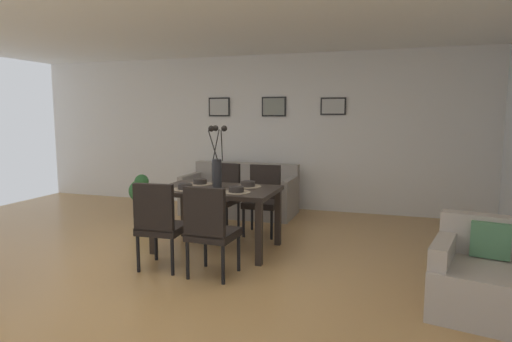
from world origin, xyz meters
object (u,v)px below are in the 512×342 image
centerpiece_vase (217,164)px  bowl_far_right (248,183)px  framed_picture_center (274,107)px  bowl_near_left (185,186)px  bowl_far_left (236,189)px  bowl_near_right (200,181)px  dining_chair_far_left (210,227)px  framed_picture_right (333,106)px  sofa (240,196)px  potted_plant (141,193)px  dining_chair_near_right (223,193)px  dining_chair_far_right (263,196)px  framed_picture_left (219,107)px  armchair (487,279)px  dining_chair_near_left (159,222)px  dining_table (217,196)px

centerpiece_vase → bowl_far_right: (0.31, 0.20, -0.24)m
framed_picture_center → bowl_near_left: bearing=-96.7°
bowl_far_left → bowl_near_right: bearing=147.5°
dining_chair_far_left → bowl_near_left: bearing=132.0°
bowl_far_right → framed_picture_right: bearing=73.3°
centerpiece_vase → sofa: (-0.39, 1.87, -0.74)m
bowl_near_left → framed_picture_center: bearing=83.3°
bowl_far_right → potted_plant: (-2.15, 1.02, -0.41)m
dining_chair_near_right → dining_chair_far_right: (0.60, -0.03, 0.00)m
centerpiece_vase → framed_picture_left: 2.75m
bowl_far_left → armchair: size_ratio=0.18×
dining_chair_near_right → framed_picture_right: 2.39m
framed_picture_left → bowl_near_left: bearing=-75.7°
centerpiece_vase → bowl_far_left: (0.31, -0.20, -0.24)m
dining_chair_far_left → bowl_far_left: 0.73m
bowl_near_left → bowl_far_left: 0.63m
framed_picture_right → potted_plant: (-2.83, -1.25, -1.36)m
centerpiece_vase → bowl_far_left: bearing=-32.8°
dining_chair_far_left → framed_picture_center: size_ratio=2.18×
bowl_near_right → framed_picture_left: size_ratio=0.43×
dining_chair_far_right → framed_picture_right: (0.69, 1.62, 1.22)m
dining_chair_near_left → dining_chair_far_left: size_ratio=1.00×
dining_chair_near_left → centerpiece_vase: 1.02m
bowl_far_left → bowl_far_right: same height
armchair → framed_picture_right: framed_picture_right is taller
bowl_near_right → potted_plant: size_ratio=0.25×
framed_picture_left → framed_picture_right: size_ratio=0.96×
dining_table → bowl_near_right: bearing=147.5°
framed_picture_right → framed_picture_center: bearing=-180.0°
dining_chair_near_right → bowl_near_right: (-0.02, -0.67, 0.27)m
dining_chair_near_right → framed_picture_center: (0.29, 1.59, 1.22)m
dining_chair_far_left → dining_chair_near_left: bearing=175.9°
dining_chair_far_left → potted_plant: 2.99m
potted_plant → bowl_near_left: bearing=-43.0°
dining_chair_far_left → centerpiece_vase: 1.05m
dining_chair_near_right → potted_plant: (-1.55, 0.35, -0.14)m
framed_picture_right → sofa: bearing=-156.9°
dining_chair_near_left → framed_picture_left: bearing=102.1°
dining_chair_near_right → bowl_far_right: bearing=-48.0°
dining_chair_near_right → framed_picture_left: (-0.71, 1.59, 1.22)m
dining_chair_far_left → dining_table: bearing=108.5°
armchair → framed_picture_center: 4.56m
dining_chair_near_left → framed_picture_left: size_ratio=2.33×
dining_chair_near_right → dining_chair_far_left: same height
dining_chair_near_right → sofa: dining_chair_near_right is taller
dining_chair_far_left → dining_chair_far_right: (0.01, 1.72, 0.00)m
bowl_near_left → bowl_near_right: size_ratio=1.00×
centerpiece_vase → framed_picture_left: size_ratio=1.87×
dining_table → armchair: (2.73, -0.89, -0.36)m
bowl_far_right → sofa: size_ratio=0.09×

